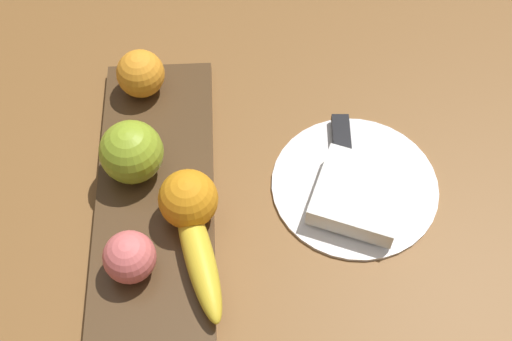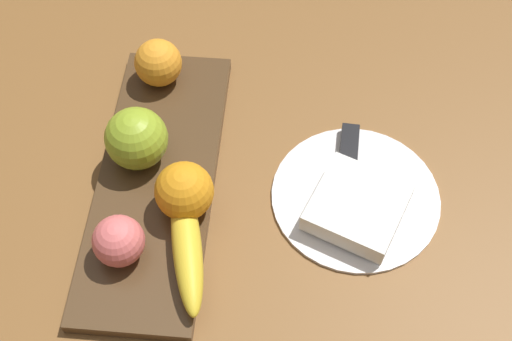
{
  "view_description": "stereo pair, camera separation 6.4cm",
  "coord_description": "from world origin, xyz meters",
  "px_view_note": "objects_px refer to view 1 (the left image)",
  "views": [
    {
      "loc": [
        0.48,
        0.07,
        0.76
      ],
      "look_at": [
        0.01,
        0.09,
        0.05
      ],
      "focal_mm": 47.38,
      "sensor_mm": 36.0,
      "label": 1
    },
    {
      "loc": [
        0.48,
        0.13,
        0.76
      ],
      "look_at": [
        0.01,
        0.09,
        0.05
      ],
      "focal_mm": 47.38,
      "sensor_mm": 36.0,
      "label": 2
    }
  ],
  "objects_px": {
    "apple": "(131,152)",
    "folded_napkin": "(360,195)",
    "peach": "(130,257)",
    "dinner_plate": "(355,184)",
    "knife": "(343,153)",
    "banana": "(198,252)",
    "fruit_tray": "(156,191)",
    "orange_near_banana": "(141,74)",
    "orange_near_apple": "(188,199)"
  },
  "relations": [
    {
      "from": "peach",
      "to": "folded_napkin",
      "type": "relative_size",
      "value": 0.57
    },
    {
      "from": "orange_near_banana",
      "to": "dinner_plate",
      "type": "distance_m",
      "value": 0.33
    },
    {
      "from": "orange_near_apple",
      "to": "peach",
      "type": "relative_size",
      "value": 1.18
    },
    {
      "from": "apple",
      "to": "dinner_plate",
      "type": "distance_m",
      "value": 0.3
    },
    {
      "from": "fruit_tray",
      "to": "orange_near_banana",
      "type": "relative_size",
      "value": 6.34
    },
    {
      "from": "orange_near_apple",
      "to": "dinner_plate",
      "type": "relative_size",
      "value": 0.33
    },
    {
      "from": "banana",
      "to": "orange_near_apple",
      "type": "relative_size",
      "value": 2.51
    },
    {
      "from": "apple",
      "to": "knife",
      "type": "height_order",
      "value": "apple"
    },
    {
      "from": "apple",
      "to": "dinner_plate",
      "type": "bearing_deg",
      "value": 84.29
    },
    {
      "from": "dinner_plate",
      "to": "fruit_tray",
      "type": "bearing_deg",
      "value": -90.0
    },
    {
      "from": "fruit_tray",
      "to": "knife",
      "type": "xyz_separation_m",
      "value": [
        -0.05,
        0.25,
        0.01
      ]
    },
    {
      "from": "fruit_tray",
      "to": "apple",
      "type": "xyz_separation_m",
      "value": [
        -0.03,
        -0.03,
        0.05
      ]
    },
    {
      "from": "peach",
      "to": "banana",
      "type": "bearing_deg",
      "value": 96.42
    },
    {
      "from": "peach",
      "to": "dinner_plate",
      "type": "bearing_deg",
      "value": 111.87
    },
    {
      "from": "orange_near_banana",
      "to": "knife",
      "type": "distance_m",
      "value": 0.3
    },
    {
      "from": "apple",
      "to": "folded_napkin",
      "type": "bearing_deg",
      "value": 78.92
    },
    {
      "from": "fruit_tray",
      "to": "peach",
      "type": "distance_m",
      "value": 0.12
    },
    {
      "from": "orange_near_apple",
      "to": "orange_near_banana",
      "type": "height_order",
      "value": "orange_near_apple"
    },
    {
      "from": "dinner_plate",
      "to": "banana",
      "type": "bearing_deg",
      "value": -62.88
    },
    {
      "from": "orange_near_banana",
      "to": "peach",
      "type": "distance_m",
      "value": 0.28
    },
    {
      "from": "orange_near_banana",
      "to": "dinner_plate",
      "type": "xyz_separation_m",
      "value": [
        0.17,
        0.28,
        -0.05
      ]
    },
    {
      "from": "fruit_tray",
      "to": "folded_napkin",
      "type": "xyz_separation_m",
      "value": [
        0.03,
        0.26,
        0.02
      ]
    },
    {
      "from": "fruit_tray",
      "to": "peach",
      "type": "height_order",
      "value": "peach"
    },
    {
      "from": "apple",
      "to": "orange_near_apple",
      "type": "distance_m",
      "value": 0.1
    },
    {
      "from": "banana",
      "to": "knife",
      "type": "height_order",
      "value": "banana"
    },
    {
      "from": "banana",
      "to": "dinner_plate",
      "type": "distance_m",
      "value": 0.23
    },
    {
      "from": "dinner_plate",
      "to": "orange_near_apple",
      "type": "bearing_deg",
      "value": -78.95
    },
    {
      "from": "knife",
      "to": "banana",
      "type": "bearing_deg",
      "value": -48.99
    },
    {
      "from": "dinner_plate",
      "to": "knife",
      "type": "xyz_separation_m",
      "value": [
        -0.05,
        -0.01,
        0.01
      ]
    },
    {
      "from": "orange_near_banana",
      "to": "knife",
      "type": "height_order",
      "value": "orange_near_banana"
    },
    {
      "from": "dinner_plate",
      "to": "folded_napkin",
      "type": "bearing_deg",
      "value": 0.0
    },
    {
      "from": "knife",
      "to": "folded_napkin",
      "type": "bearing_deg",
      "value": 12.33
    },
    {
      "from": "folded_napkin",
      "to": "dinner_plate",
      "type": "bearing_deg",
      "value": 180.0
    },
    {
      "from": "orange_near_apple",
      "to": "peach",
      "type": "height_order",
      "value": "orange_near_apple"
    },
    {
      "from": "banana",
      "to": "peach",
      "type": "height_order",
      "value": "peach"
    },
    {
      "from": "banana",
      "to": "fruit_tray",
      "type": "bearing_deg",
      "value": -164.72
    },
    {
      "from": "orange_near_apple",
      "to": "apple",
      "type": "bearing_deg",
      "value": -134.62
    },
    {
      "from": "folded_napkin",
      "to": "peach",
      "type": "bearing_deg",
      "value": -73.08
    },
    {
      "from": "fruit_tray",
      "to": "orange_near_banana",
      "type": "height_order",
      "value": "orange_near_banana"
    },
    {
      "from": "folded_napkin",
      "to": "knife",
      "type": "relative_size",
      "value": 0.61
    },
    {
      "from": "dinner_plate",
      "to": "knife",
      "type": "height_order",
      "value": "knife"
    },
    {
      "from": "folded_napkin",
      "to": "apple",
      "type": "bearing_deg",
      "value": -101.08
    },
    {
      "from": "apple",
      "to": "banana",
      "type": "xyz_separation_m",
      "value": [
        0.13,
        0.08,
        -0.02
      ]
    },
    {
      "from": "apple",
      "to": "orange_near_banana",
      "type": "relative_size",
      "value": 1.22
    },
    {
      "from": "dinner_plate",
      "to": "knife",
      "type": "relative_size",
      "value": 1.22
    },
    {
      "from": "apple",
      "to": "folded_napkin",
      "type": "relative_size",
      "value": 0.74
    },
    {
      "from": "banana",
      "to": "peach",
      "type": "distance_m",
      "value": 0.08
    },
    {
      "from": "orange_near_apple",
      "to": "knife",
      "type": "bearing_deg",
      "value": 113.22
    },
    {
      "from": "fruit_tray",
      "to": "apple",
      "type": "height_order",
      "value": "apple"
    },
    {
      "from": "banana",
      "to": "orange_near_banana",
      "type": "bearing_deg",
      "value": -177.1
    }
  ]
}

